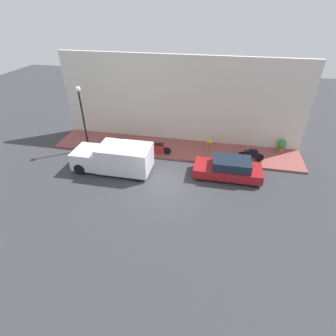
{
  "coord_description": "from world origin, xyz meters",
  "views": [
    {
      "loc": [
        -12.6,
        -3.0,
        9.61
      ],
      "look_at": [
        1.07,
        -0.2,
        0.6
      ],
      "focal_mm": 28.0,
      "sensor_mm": 36.0,
      "label": 1
    }
  ],
  "objects_px": {
    "streetlamp": "(81,108)",
    "potted_plant": "(281,145)",
    "parked_car": "(229,168)",
    "motorcycle_red": "(157,148)",
    "motorcycle_black": "(251,155)",
    "motorcycle_blue": "(118,142)",
    "cafe_chair": "(209,141)",
    "delivery_van": "(114,158)"
  },
  "relations": [
    {
      "from": "motorcycle_red",
      "to": "potted_plant",
      "type": "height_order",
      "value": "potted_plant"
    },
    {
      "from": "motorcycle_red",
      "to": "cafe_chair",
      "type": "distance_m",
      "value": 3.99
    },
    {
      "from": "delivery_van",
      "to": "potted_plant",
      "type": "height_order",
      "value": "delivery_van"
    },
    {
      "from": "parked_car",
      "to": "cafe_chair",
      "type": "height_order",
      "value": "parked_car"
    },
    {
      "from": "delivery_van",
      "to": "potted_plant",
      "type": "bearing_deg",
      "value": -67.57
    },
    {
      "from": "motorcycle_red",
      "to": "motorcycle_black",
      "type": "relative_size",
      "value": 1.13
    },
    {
      "from": "streetlamp",
      "to": "cafe_chair",
      "type": "distance_m",
      "value": 9.47
    },
    {
      "from": "motorcycle_red",
      "to": "motorcycle_blue",
      "type": "bearing_deg",
      "value": 84.55
    },
    {
      "from": "parked_car",
      "to": "potted_plant",
      "type": "bearing_deg",
      "value": -43.94
    },
    {
      "from": "delivery_van",
      "to": "potted_plant",
      "type": "distance_m",
      "value": 12.03
    },
    {
      "from": "motorcycle_red",
      "to": "motorcycle_black",
      "type": "height_order",
      "value": "motorcycle_black"
    },
    {
      "from": "motorcycle_black",
      "to": "potted_plant",
      "type": "xyz_separation_m",
      "value": [
        1.76,
        -2.26,
        0.06
      ]
    },
    {
      "from": "delivery_van",
      "to": "streetlamp",
      "type": "relative_size",
      "value": 1.11
    },
    {
      "from": "streetlamp",
      "to": "potted_plant",
      "type": "distance_m",
      "value": 14.56
    },
    {
      "from": "delivery_van",
      "to": "motorcycle_black",
      "type": "relative_size",
      "value": 2.83
    },
    {
      "from": "parked_car",
      "to": "streetlamp",
      "type": "xyz_separation_m",
      "value": [
        1.63,
        10.4,
        2.63
      ]
    },
    {
      "from": "motorcycle_blue",
      "to": "cafe_chair",
      "type": "bearing_deg",
      "value": -78.11
    },
    {
      "from": "motorcycle_red",
      "to": "cafe_chair",
      "type": "bearing_deg",
      "value": -64.81
    },
    {
      "from": "motorcycle_blue",
      "to": "motorcycle_black",
      "type": "height_order",
      "value": "motorcycle_black"
    },
    {
      "from": "parked_car",
      "to": "motorcycle_blue",
      "type": "relative_size",
      "value": 2.08
    },
    {
      "from": "motorcycle_blue",
      "to": "streetlamp",
      "type": "height_order",
      "value": "streetlamp"
    },
    {
      "from": "streetlamp",
      "to": "motorcycle_black",
      "type": "bearing_deg",
      "value": -87.58
    },
    {
      "from": "motorcycle_red",
      "to": "streetlamp",
      "type": "relative_size",
      "value": 0.44
    },
    {
      "from": "motorcycle_blue",
      "to": "potted_plant",
      "type": "height_order",
      "value": "potted_plant"
    },
    {
      "from": "cafe_chair",
      "to": "motorcycle_black",
      "type": "bearing_deg",
      "value": -114.92
    },
    {
      "from": "parked_car",
      "to": "motorcycle_red",
      "type": "distance_m",
      "value": 5.4
    },
    {
      "from": "motorcycle_red",
      "to": "motorcycle_blue",
      "type": "distance_m",
      "value": 3.08
    },
    {
      "from": "motorcycle_blue",
      "to": "cafe_chair",
      "type": "relative_size",
      "value": 2.27
    },
    {
      "from": "motorcycle_blue",
      "to": "motorcycle_black",
      "type": "xyz_separation_m",
      "value": [
        0.03,
        -9.64,
        0.03
      ]
    },
    {
      "from": "motorcycle_blue",
      "to": "streetlamp",
      "type": "xyz_separation_m",
      "value": [
        -0.48,
        2.25,
        2.69
      ]
    },
    {
      "from": "streetlamp",
      "to": "cafe_chair",
      "type": "xyz_separation_m",
      "value": [
        1.88,
        -8.92,
        -2.57
      ]
    },
    {
      "from": "motorcycle_blue",
      "to": "potted_plant",
      "type": "distance_m",
      "value": 12.03
    },
    {
      "from": "delivery_van",
      "to": "cafe_chair",
      "type": "distance_m",
      "value": 7.25
    },
    {
      "from": "potted_plant",
      "to": "delivery_van",
      "type": "bearing_deg",
      "value": 112.43
    },
    {
      "from": "motorcycle_black",
      "to": "cafe_chair",
      "type": "distance_m",
      "value": 3.27
    },
    {
      "from": "potted_plant",
      "to": "cafe_chair",
      "type": "relative_size",
      "value": 1.04
    },
    {
      "from": "motorcycle_black",
      "to": "potted_plant",
      "type": "bearing_deg",
      "value": -52.1
    },
    {
      "from": "motorcycle_blue",
      "to": "cafe_chair",
      "type": "distance_m",
      "value": 6.82
    },
    {
      "from": "cafe_chair",
      "to": "parked_car",
      "type": "bearing_deg",
      "value": -157.09
    },
    {
      "from": "motorcycle_blue",
      "to": "potted_plant",
      "type": "bearing_deg",
      "value": -81.47
    },
    {
      "from": "motorcycle_black",
      "to": "streetlamp",
      "type": "bearing_deg",
      "value": 92.42
    },
    {
      "from": "parked_car",
      "to": "cafe_chair",
      "type": "bearing_deg",
      "value": 22.91
    }
  ]
}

